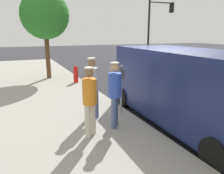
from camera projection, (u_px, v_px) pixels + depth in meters
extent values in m
plane|color=#2D2D33|center=(157.00, 112.00, 7.40)|extent=(80.00, 80.00, 0.00)
cube|color=#9E998E|center=(50.00, 128.00, 6.01)|extent=(5.00, 32.00, 0.15)
cylinder|color=gray|center=(121.00, 96.00, 6.68)|extent=(0.07, 0.07, 1.15)
cube|color=#4C4C51|center=(121.00, 73.00, 6.51)|extent=(0.14, 0.18, 0.28)
sphere|color=#47474C|center=(121.00, 68.00, 6.47)|extent=(0.12, 0.12, 0.12)
cylinder|color=beige|center=(88.00, 121.00, 5.23)|extent=(0.14, 0.14, 0.81)
cylinder|color=beige|center=(93.00, 118.00, 5.42)|extent=(0.14, 0.14, 0.81)
cylinder|color=orange|center=(90.00, 91.00, 5.16)|extent=(0.34, 0.34, 0.61)
sphere|color=#8C6647|center=(89.00, 73.00, 5.05)|extent=(0.22, 0.22, 0.22)
cylinder|color=silver|center=(89.00, 68.00, 5.02)|extent=(0.21, 0.21, 0.04)
cylinder|color=#4C608C|center=(89.00, 105.00, 6.38)|extent=(0.14, 0.14, 0.86)
cylinder|color=#4C608C|center=(96.00, 104.00, 6.46)|extent=(0.14, 0.14, 0.86)
cylinder|color=#B7B7B7|center=(92.00, 79.00, 6.24)|extent=(0.34, 0.34, 0.64)
sphere|color=#8C6647|center=(92.00, 63.00, 6.13)|extent=(0.23, 0.23, 0.23)
cylinder|color=silver|center=(92.00, 59.00, 6.10)|extent=(0.22, 0.22, 0.04)
cylinder|color=#4C608C|center=(114.00, 113.00, 5.73)|extent=(0.14, 0.14, 0.83)
cylinder|color=#4C608C|center=(116.00, 110.00, 5.94)|extent=(0.14, 0.14, 0.83)
cylinder|color=blue|center=(115.00, 85.00, 5.66)|extent=(0.34, 0.34, 0.63)
sphere|color=tan|center=(115.00, 68.00, 5.55)|extent=(0.23, 0.23, 0.23)
cylinder|color=silver|center=(115.00, 63.00, 5.52)|extent=(0.21, 0.21, 0.04)
cube|color=navy|center=(186.00, 85.00, 6.21)|extent=(2.13, 5.25, 1.96)
cube|color=black|center=(142.00, 61.00, 8.31)|extent=(1.84, 0.12, 0.88)
cylinder|color=black|center=(124.00, 98.00, 7.90)|extent=(0.24, 0.69, 0.68)
cylinder|color=black|center=(168.00, 92.00, 8.60)|extent=(0.24, 0.69, 0.68)
cylinder|color=black|center=(215.00, 154.00, 4.22)|extent=(0.24, 0.69, 0.68)
cylinder|color=black|center=(148.00, 33.00, 18.08)|extent=(0.16, 0.16, 5.20)
cylinder|color=black|center=(162.00, 3.00, 17.98)|extent=(2.40, 0.10, 0.10)
cube|color=black|center=(172.00, 8.00, 18.45)|extent=(0.24, 0.32, 0.80)
sphere|color=red|center=(171.00, 5.00, 18.54)|extent=(0.17, 0.17, 0.17)
sphere|color=yellow|center=(170.00, 8.00, 18.60)|extent=(0.17, 0.17, 0.17)
sphere|color=green|center=(170.00, 11.00, 18.66)|extent=(0.17, 0.17, 0.17)
cylinder|color=brown|center=(48.00, 56.00, 12.03)|extent=(0.24, 0.24, 2.48)
sphere|color=#2F862C|center=(45.00, 15.00, 11.52)|extent=(2.53, 2.53, 2.53)
cylinder|color=red|center=(76.00, 75.00, 11.13)|extent=(0.24, 0.24, 0.70)
sphere|color=red|center=(76.00, 67.00, 11.04)|extent=(0.20, 0.20, 0.20)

